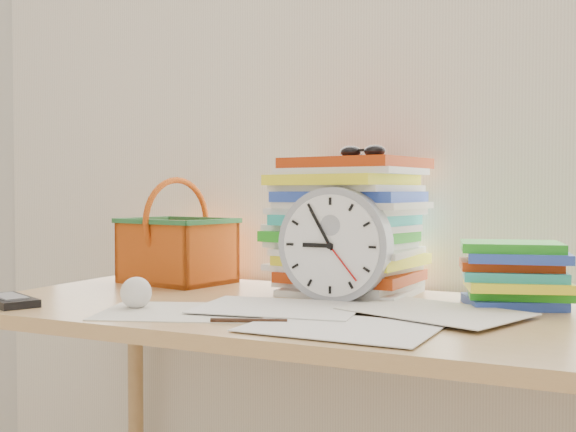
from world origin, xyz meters
The scene contains 11 objects.
curtain centered at (0.00, 1.98, 1.30)m, with size 2.40×0.01×2.50m, color white.
desk centered at (0.00, 1.60, 0.68)m, with size 1.40×0.70×0.75m.
paper_stack centered at (0.03, 1.83, 0.91)m, with size 0.34×0.28×0.32m, color white, non-canonical shape.
clock centered at (0.06, 1.68, 0.88)m, with size 0.25×0.25×0.05m, color #979AA5.
sunglasses centered at (0.07, 1.83, 1.09)m, with size 0.13×0.11×0.03m, color black, non-canonical shape.
book_stack centered at (0.43, 1.78, 0.82)m, with size 0.24×0.18×0.14m, color white, non-canonical shape.
basket centered at (-0.44, 1.81, 0.89)m, with size 0.27×0.21×0.27m, color orange, non-canonical shape.
crumpled_ball centered at (-0.28, 1.43, 0.78)m, with size 0.07×0.07×0.07m, color white.
pen centered at (0.01, 1.38, 0.75)m, with size 0.01×0.01×0.14m, color black.
calculator centered at (-0.56, 1.35, 0.76)m, with size 0.17×0.08×0.02m, color black.
scattered_papers centered at (0.00, 1.60, 0.76)m, with size 1.26×0.42×0.02m, color white, non-canonical shape.
Camera 1 is at (0.64, 0.21, 0.99)m, focal length 45.00 mm.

